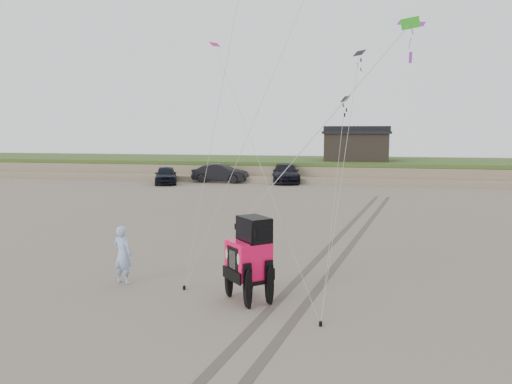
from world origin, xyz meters
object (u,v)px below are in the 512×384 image
at_px(truck_c, 285,173).
at_px(man, 123,255).
at_px(cabin, 356,145).
at_px(truck_a, 166,175).
at_px(jeep, 249,268).
at_px(truck_b, 220,173).

xyz_separation_m(truck_c, man, (-0.30, -30.48, 0.06)).
xyz_separation_m(cabin, truck_a, (-16.18, -9.22, -2.46)).
distance_m(truck_a, jeep, 31.19).
xyz_separation_m(jeep, man, (-4.08, 0.72, -0.03)).
distance_m(jeep, man, 4.15).
distance_m(cabin, truck_a, 18.78).
height_order(cabin, truck_b, cabin).
xyz_separation_m(cabin, truck_b, (-11.86, -6.98, -2.42)).
distance_m(truck_c, man, 30.49).
bearing_deg(truck_c, truck_a, -173.94).
xyz_separation_m(truck_a, truck_c, (10.08, 3.26, 0.05)).
bearing_deg(truck_a, cabin, 8.28).
height_order(truck_a, man, man).
height_order(truck_b, truck_c, truck_c).
bearing_deg(truck_b, jeep, -160.75).
xyz_separation_m(cabin, jeep, (-2.31, -37.16, -2.32)).
relative_size(truck_a, truck_b, 0.92).
bearing_deg(truck_b, man, -167.80).
bearing_deg(cabin, truck_a, -150.32).
height_order(truck_a, jeep, jeep).
bearing_deg(truck_c, cabin, 32.43).
bearing_deg(truck_c, jeep, -94.97).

